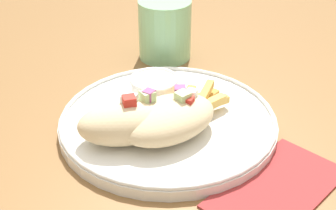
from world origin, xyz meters
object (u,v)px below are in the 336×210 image
pita_sandwich_near (169,119)px  plate (168,121)px  fries_pile (196,105)px  sauce_ramekin (155,86)px  water_glass (165,32)px  pita_sandwich_far (125,122)px

pita_sandwich_near → plate: bearing=54.4°
plate → fries_pile: size_ratio=2.49×
pita_sandwich_near → sauce_ramekin: bearing=65.3°
pita_sandwich_near → sauce_ramekin: pita_sandwich_near is taller
plate → water_glass: (0.18, 0.12, 0.03)m
fries_pile → water_glass: size_ratio=1.16×
fries_pile → water_glass: (0.14, 0.14, 0.02)m
water_glass → plate: bearing=-145.7°
plate → fries_pile: (0.03, -0.02, 0.01)m
plate → pita_sandwich_far: pita_sandwich_far is taller
plate → pita_sandwich_near: bearing=-145.7°
plate → fries_pile: bearing=-34.2°
water_glass → pita_sandwich_far: bearing=-157.0°
pita_sandwich_far → water_glass: size_ratio=1.29×
sauce_ramekin → water_glass: bearing=28.4°
sauce_ramekin → pita_sandwich_far: bearing=-165.5°
plate → pita_sandwich_far: (-0.07, 0.02, 0.03)m
pita_sandwich_far → fries_pile: (0.10, -0.04, -0.01)m
plate → pita_sandwich_near: 0.04m
plate → water_glass: water_glass is taller
fries_pile → water_glass: bearing=44.8°
pita_sandwich_near → water_glass: 0.25m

